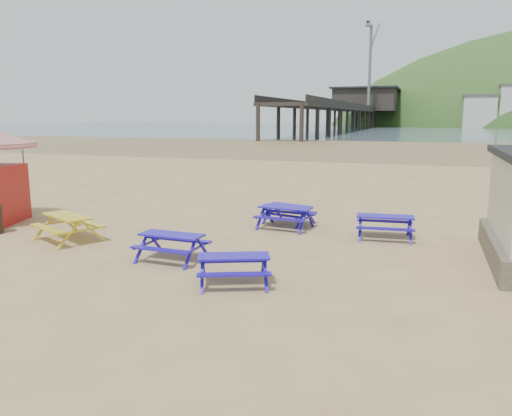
% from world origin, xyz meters
% --- Properties ---
extents(ground, '(400.00, 400.00, 0.00)m').
position_xyz_m(ground, '(0.00, 0.00, 0.00)').
color(ground, tan).
rests_on(ground, ground).
extents(wet_sand, '(400.00, 400.00, 0.00)m').
position_xyz_m(wet_sand, '(0.00, 55.00, 0.00)').
color(wet_sand, olive).
rests_on(wet_sand, ground).
extents(sea, '(400.00, 400.00, 0.00)m').
position_xyz_m(sea, '(0.00, 170.00, 0.01)').
color(sea, '#4B5E6C').
rests_on(sea, ground).
extents(picnic_table_blue_a, '(2.06, 1.74, 0.80)m').
position_xyz_m(picnic_table_blue_a, '(0.24, 3.11, 0.40)').
color(picnic_table_blue_a, '#1300AC').
rests_on(picnic_table_blue_a, ground).
extents(picnic_table_blue_b, '(2.05, 1.83, 0.72)m').
position_xyz_m(picnic_table_blue_b, '(0.15, 3.92, 0.36)').
color(picnic_table_blue_b, '#1300AC').
rests_on(picnic_table_blue_b, ground).
extents(picnic_table_blue_c, '(2.00, 1.68, 0.78)m').
position_xyz_m(picnic_table_blue_c, '(3.81, 2.70, 0.39)').
color(picnic_table_blue_c, '#1300AC').
rests_on(picnic_table_blue_c, ground).
extents(picnic_table_blue_d, '(1.90, 1.56, 0.77)m').
position_xyz_m(picnic_table_blue_d, '(-1.71, -1.91, 0.38)').
color(picnic_table_blue_d, '#1300AC').
rests_on(picnic_table_blue_d, ground).
extents(picnic_table_blue_e, '(2.14, 1.96, 0.73)m').
position_xyz_m(picnic_table_blue_e, '(0.71, -3.27, 0.36)').
color(picnic_table_blue_e, '#1300AC').
rests_on(picnic_table_blue_e, ground).
extents(picnic_table_yellow, '(2.55, 2.37, 0.86)m').
position_xyz_m(picnic_table_yellow, '(-6.03, -0.99, 0.43)').
color(picnic_table_yellow, '#B59909').
rests_on(picnic_table_yellow, ground).
extents(pier, '(24.00, 220.00, 39.29)m').
position_xyz_m(pier, '(-17.99, 178.23, 5.46)').
color(pier, black).
rests_on(pier, ground).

